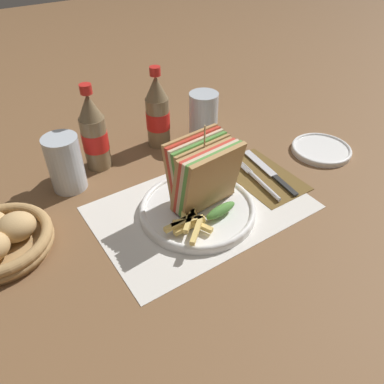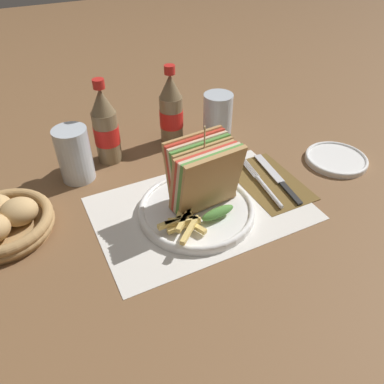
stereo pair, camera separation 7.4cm
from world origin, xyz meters
name	(u,v)px [view 1 (the left image)]	position (x,y,z in m)	size (l,w,h in m)	color
ground_plane	(199,221)	(0.00, 0.00, 0.00)	(4.00, 4.00, 0.00)	brown
placemat	(202,207)	(0.03, 0.03, 0.00)	(0.42, 0.28, 0.00)	silver
plate_main	(198,209)	(0.01, 0.02, 0.01)	(0.23, 0.23, 0.02)	white
club_sandwich	(204,175)	(0.03, 0.03, 0.08)	(0.14, 0.12, 0.17)	tan
fries_pile	(189,221)	(-0.03, -0.02, 0.03)	(0.08, 0.12, 0.02)	#E5C166
napkin	(262,176)	(0.20, 0.04, 0.00)	(0.12, 0.20, 0.00)	brown
fork	(259,181)	(0.18, 0.02, 0.01)	(0.03, 0.18, 0.01)	silver
knife	(270,172)	(0.22, 0.04, 0.01)	(0.04, 0.19, 0.00)	black
coke_bottle_near	(94,134)	(-0.09, 0.29, 0.09)	(0.06, 0.06, 0.20)	#7A6647
coke_bottle_far	(158,113)	(0.08, 0.29, 0.09)	(0.06, 0.06, 0.20)	#7A6647
glass_near	(203,119)	(0.19, 0.26, 0.05)	(0.07, 0.07, 0.12)	silver
glass_far	(66,166)	(-0.17, 0.25, 0.05)	(0.07, 0.07, 0.12)	silver
bread_basket	(0,239)	(-0.33, 0.14, 0.02)	(0.18, 0.18, 0.06)	#AD8451
side_saucer	(321,149)	(0.39, 0.04, 0.01)	(0.14, 0.14, 0.01)	white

